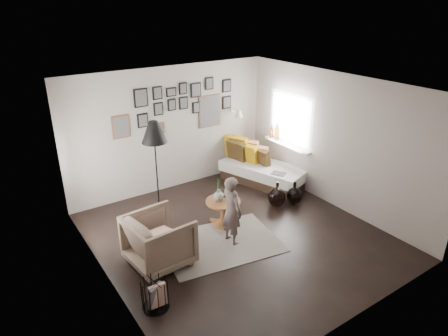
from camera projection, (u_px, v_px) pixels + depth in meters
ground at (238, 236)px, 6.96m from camera, size 4.80×4.80×0.00m
wall_back at (171, 130)px, 8.26m from camera, size 4.50×0.00×4.50m
wall_front at (361, 235)px, 4.62m from camera, size 4.50×0.00×4.50m
wall_left at (102, 205)px, 5.28m from camera, size 0.00×4.80×4.80m
wall_right at (334, 141)px, 7.60m from camera, size 0.00×4.80×4.80m
ceiling at (240, 87)px, 5.92m from camera, size 4.80×4.80×0.00m
door_left at (80, 189)px, 6.30m from camera, size 0.00×2.14×2.14m
window_right at (283, 141)px, 8.73m from camera, size 0.15×1.32×1.30m
gallery_wall at (182, 107)px, 8.22m from camera, size 2.74×0.03×1.08m
wall_sconce at (239, 113)px, 8.79m from camera, size 0.18×0.36×0.16m
rug at (221, 243)px, 6.73m from camera, size 2.12×1.65×0.01m
pedestal_table at (223, 214)px, 7.22m from camera, size 0.62×0.62×0.49m
vase at (219, 195)px, 7.03m from camera, size 0.18×0.18×0.45m
candles at (228, 193)px, 7.12m from camera, size 0.11×0.11×0.23m
daybed at (261, 169)px, 8.89m from camera, size 1.38×2.06×0.94m
magazine_on_daybed at (279, 173)px, 8.32m from camera, size 0.32×0.35×0.02m
armchair at (159, 240)px, 6.10m from camera, size 0.98×0.95×0.83m
armchair_cushion at (159, 235)px, 6.12m from camera, size 0.39×0.40×0.17m
floor_lamp at (154, 136)px, 6.85m from camera, size 0.44×0.44×1.90m
magazine_basket at (155, 294)px, 5.29m from camera, size 0.39×0.39×0.43m
demijohn_large at (277, 197)px, 7.86m from camera, size 0.35×0.35×0.53m
demijohn_small at (294, 196)px, 7.96m from camera, size 0.31×0.31×0.48m
child at (232, 210)px, 6.57m from camera, size 0.32×0.46×1.20m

